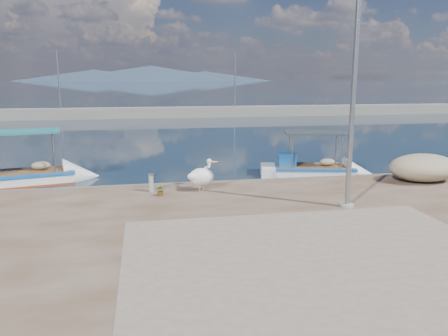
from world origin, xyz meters
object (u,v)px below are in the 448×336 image
(boat_left, at_px, (24,179))
(pelican, at_px, (202,176))
(lamp_post, at_px, (352,104))
(bollard_near, at_px, (151,182))
(boat_right, at_px, (313,172))

(boat_left, bearing_deg, pelican, -44.34)
(boat_left, bearing_deg, lamp_post, -44.72)
(lamp_post, xyz_separation_m, bollard_near, (-6.19, 3.05, -2.92))
(boat_right, relative_size, pelican, 4.32)
(boat_left, distance_m, bollard_near, 7.04)
(boat_right, xyz_separation_m, lamp_post, (-1.46, -6.54, 3.61))
(boat_left, distance_m, boat_right, 13.17)
(lamp_post, bearing_deg, boat_right, 77.42)
(boat_left, distance_m, lamp_post, 14.29)
(boat_right, height_order, lamp_post, lamp_post)
(boat_right, height_order, bollard_near, boat_right)
(lamp_post, distance_m, bollard_near, 7.50)
(boat_left, relative_size, lamp_post, 0.85)
(boat_left, bearing_deg, bollard_near, -50.80)
(boat_right, height_order, pelican, boat_right)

